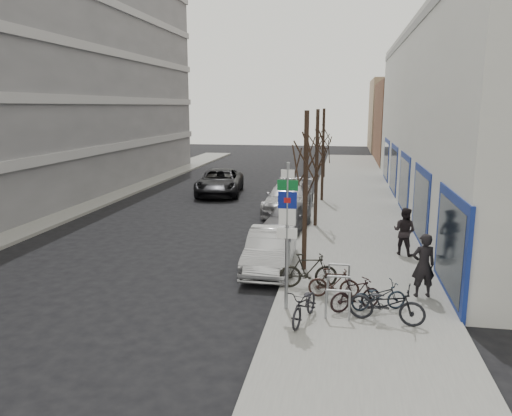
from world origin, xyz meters
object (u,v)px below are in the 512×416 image
at_px(tree_mid, 317,140).
at_px(bike_mid_curb, 379,293).
at_px(bike_near_left, 305,302).
at_px(parked_car_mid, 288,217).
at_px(bike_mid_inner, 308,270).
at_px(bike_near_right, 356,294).
at_px(pedestrian_near, 423,265).
at_px(parked_car_back, 289,198).
at_px(lane_car, 220,182).
at_px(meter_front, 289,251).
at_px(parked_car_front, 270,250).
at_px(bike_far_curb, 387,300).
at_px(tree_far, 323,133).
at_px(meter_mid, 303,216).
at_px(pedestrian_far, 404,231).
at_px(bike_rack, 338,287).
at_px(meter_back, 312,194).
at_px(bike_far_inner, 334,283).
at_px(tree_near, 306,154).
at_px(highway_sign_pole, 287,227).

height_order(tree_mid, bike_mid_curb, tree_mid).
bearing_deg(bike_near_left, parked_car_mid, 112.76).
bearing_deg(bike_mid_inner, bike_near_left, 171.71).
bearing_deg(bike_near_left, bike_near_right, 49.66).
bearing_deg(pedestrian_near, bike_mid_inner, -15.01).
bearing_deg(parked_car_mid, parked_car_back, 103.32).
distance_m(bike_near_left, bike_near_right, 1.61).
bearing_deg(lane_car, pedestrian_near, -65.07).
height_order(meter_front, lane_car, lane_car).
height_order(parked_car_mid, pedestrian_near, pedestrian_near).
bearing_deg(parked_car_front, bike_far_curb, -49.47).
bearing_deg(parked_car_front, tree_far, 83.76).
bearing_deg(meter_mid, tree_mid, 73.30).
xyz_separation_m(parked_car_mid, pedestrian_far, (4.74, -3.30, 0.38)).
relative_size(bike_rack, meter_back, 1.78).
distance_m(bike_far_curb, pedestrian_near, 2.38).
xyz_separation_m(bike_mid_curb, bike_far_inner, (-1.23, 0.68, -0.02)).
distance_m(parked_car_back, pedestrian_far, 9.12).
bearing_deg(pedestrian_far, meter_front, 65.84).
bearing_deg(tree_near, meter_mid, 95.14).
distance_m(bike_far_curb, lane_car, 20.69).
distance_m(bike_rack, bike_far_curb, 1.62).
relative_size(bike_mid_inner, parked_car_back, 0.33).
distance_m(bike_rack, bike_near_left, 1.59).
distance_m(highway_sign_pole, bike_mid_curb, 3.12).
distance_m(bike_far_inner, lane_car, 18.78).
distance_m(tree_far, pedestrian_far, 11.61).
distance_m(highway_sign_pole, tree_mid, 10.15).
bearing_deg(bike_far_curb, bike_rack, 62.05).
bearing_deg(tree_mid, parked_car_back, 115.74).
distance_m(meter_mid, bike_mid_inner, 6.79).
xyz_separation_m(tree_far, parked_car_mid, (-1.20, -7.32, -3.42)).
bearing_deg(meter_back, pedestrian_near, -71.87).
height_order(tree_far, parked_car_mid, tree_far).
height_order(bike_near_left, lane_car, lane_car).
xyz_separation_m(bike_near_left, parked_car_front, (-1.56, 4.44, 0.03)).
height_order(tree_mid, meter_back, tree_mid).
height_order(bike_rack, tree_mid, tree_mid).
relative_size(meter_front, bike_mid_inner, 0.70).
height_order(tree_near, meter_back, tree_near).
relative_size(highway_sign_pole, meter_front, 3.31).
bearing_deg(tree_far, parked_car_back, -117.63).
xyz_separation_m(tree_mid, meter_mid, (-0.45, -1.50, -3.19)).
height_order(bike_rack, bike_near_right, bike_near_right).
xyz_separation_m(tree_far, bike_near_right, (1.67, -16.31, -3.48)).
bearing_deg(bike_mid_curb, pedestrian_far, -31.72).
bearing_deg(meter_mid, bike_rack, -78.20).
height_order(bike_rack, lane_car, lane_car).
bearing_deg(parked_car_front, meter_front, -43.42).
bearing_deg(pedestrian_far, tree_mid, -19.26).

